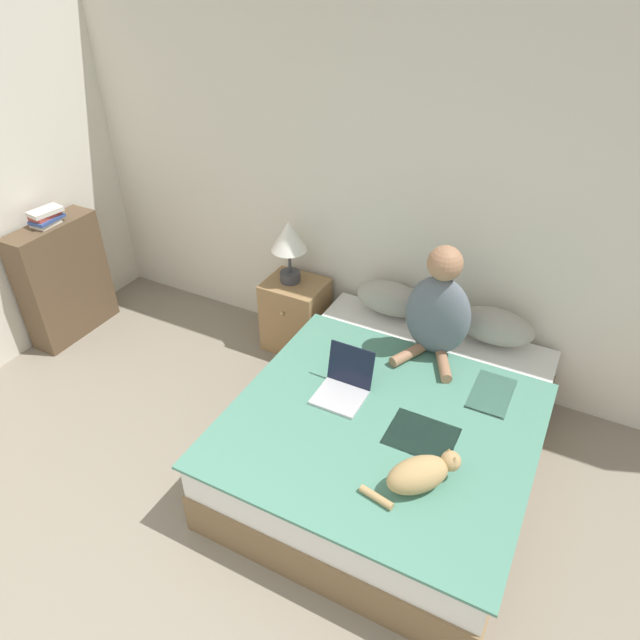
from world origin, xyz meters
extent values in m
cube|color=beige|center=(0.00, 3.42, 1.27)|extent=(6.02, 0.05, 2.55)
cube|color=brown|center=(0.52, 2.35, 0.14)|extent=(1.64, 2.00, 0.28)
cube|color=silver|center=(0.52, 2.35, 0.38)|extent=(1.61, 1.97, 0.21)
cube|color=#4C8470|center=(0.52, 2.15, 0.50)|extent=(1.69, 1.60, 0.02)
cube|color=#3D4784|center=(1.01, 2.68, 0.51)|extent=(0.23, 0.39, 0.01)
cube|color=#3D4784|center=(0.76, 2.16, 0.51)|extent=(0.37, 0.31, 0.01)
ellipsoid|color=gray|center=(0.15, 3.20, 0.64)|extent=(0.52, 0.23, 0.25)
ellipsoid|color=gray|center=(0.89, 3.20, 0.64)|extent=(0.52, 0.23, 0.25)
ellipsoid|color=slate|center=(0.57, 2.92, 0.79)|extent=(0.42, 0.23, 0.56)
sphere|color=#9E7051|center=(0.57, 2.92, 1.17)|extent=(0.22, 0.22, 0.22)
cylinder|color=#9E7051|center=(0.45, 2.78, 0.55)|extent=(0.19, 0.30, 0.07)
cylinder|color=#9E7051|center=(0.68, 2.78, 0.55)|extent=(0.19, 0.30, 0.07)
ellipsoid|color=tan|center=(0.85, 1.82, 0.60)|extent=(0.35, 0.37, 0.18)
sphere|color=tan|center=(0.97, 1.96, 0.62)|extent=(0.10, 0.10, 0.10)
cone|color=tan|center=(0.95, 1.98, 0.66)|extent=(0.05, 0.05, 0.05)
cone|color=tan|center=(0.99, 1.94, 0.66)|extent=(0.05, 0.05, 0.05)
cylinder|color=tan|center=(0.70, 1.65, 0.53)|extent=(0.19, 0.07, 0.04)
cube|color=#B7B7BC|center=(0.22, 2.22, 0.52)|extent=(0.29, 0.26, 0.02)
cube|color=black|center=(0.22, 2.37, 0.65)|extent=(0.29, 0.06, 0.25)
cube|color=#937047|center=(-0.61, 3.15, 0.29)|extent=(0.45, 0.38, 0.59)
sphere|color=tan|center=(-0.61, 2.95, 0.42)|extent=(0.03, 0.03, 0.03)
cylinder|color=#38383D|center=(-0.65, 3.16, 0.63)|extent=(0.16, 0.16, 0.08)
cylinder|color=#38383D|center=(-0.65, 3.16, 0.76)|extent=(0.02, 0.02, 0.19)
cone|color=white|center=(-0.65, 3.16, 0.97)|extent=(0.27, 0.27, 0.23)
cube|color=brown|center=(-2.36, 2.48, 0.49)|extent=(0.25, 0.72, 0.97)
cube|color=beige|center=(-2.36, 2.47, 0.99)|extent=(0.15, 0.19, 0.03)
cube|color=#334C8E|center=(-2.35, 2.48, 1.02)|extent=(0.16, 0.25, 0.03)
cube|color=#B24238|center=(-2.36, 2.48, 1.04)|extent=(0.13, 0.21, 0.03)
cube|color=beige|center=(-2.35, 2.49, 1.08)|extent=(0.17, 0.25, 0.03)
camera|label=1|loc=(1.28, -0.06, 2.82)|focal=32.00mm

